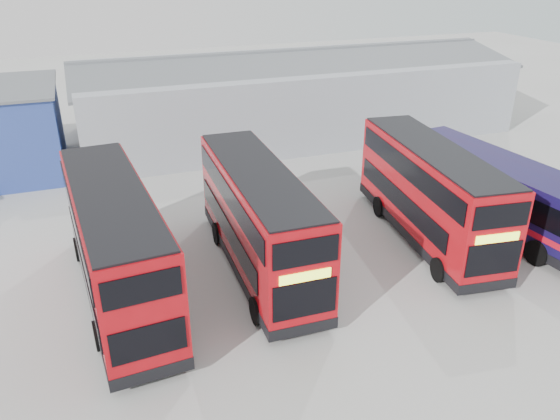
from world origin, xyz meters
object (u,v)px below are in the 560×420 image
object	(u,v)px
double_decker_centre	(259,221)
single_decker_blue	(503,196)
double_decker_right	(429,194)
maintenance_shed	(292,95)
double_decker_left	(117,247)

from	to	relation	value
double_decker_centre	single_decker_blue	xyz separation A→B (m)	(12.10, -0.32, -0.58)
double_decker_centre	double_decker_right	world-z (taller)	double_decker_centre
maintenance_shed	double_decker_right	xyz separation A→B (m)	(-0.36, -18.06, -0.41)
double_decker_centre	double_decker_right	bearing A→B (deg)	1.01
double_decker_centre	double_decker_right	xyz separation A→B (m)	(8.10, -0.04, -0.01)
double_decker_right	single_decker_blue	world-z (taller)	double_decker_right
double_decker_centre	single_decker_blue	world-z (taller)	double_decker_centre
double_decker_centre	single_decker_blue	distance (m)	12.11
double_decker_left	single_decker_blue	bearing A→B (deg)	175.83
double_decker_right	single_decker_blue	bearing A→B (deg)	3.00
double_decker_centre	double_decker_right	size ratio (longest dim) A/B	0.99
double_decker_left	double_decker_centre	size ratio (longest dim) A/B	1.04
single_decker_blue	maintenance_shed	bearing A→B (deg)	-84.62
maintenance_shed	double_decker_right	size ratio (longest dim) A/B	2.88
double_decker_right	double_decker_left	bearing A→B (deg)	-171.95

